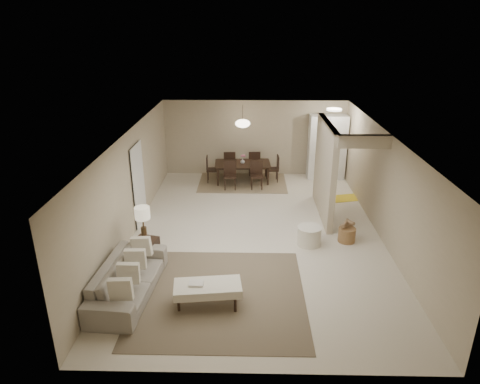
{
  "coord_description": "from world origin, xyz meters",
  "views": [
    {
      "loc": [
        -0.18,
        -9.39,
        4.84
      ],
      "look_at": [
        -0.4,
        0.14,
        1.05
      ],
      "focal_mm": 32.0,
      "sensor_mm": 36.0,
      "label": 1
    }
  ],
  "objects_px": {
    "side_table": "(146,251)",
    "wicker_basket": "(347,235)",
    "sofa": "(128,279)",
    "round_pouf": "(309,236)",
    "pantry_cabinet": "(327,147)",
    "dining_table": "(243,173)",
    "ottoman_bench": "(208,288)"
  },
  "relations": [
    {
      "from": "side_table",
      "to": "dining_table",
      "type": "height_order",
      "value": "dining_table"
    },
    {
      "from": "wicker_basket",
      "to": "sofa",
      "type": "bearing_deg",
      "value": -154.22
    },
    {
      "from": "dining_table",
      "to": "round_pouf",
      "type": "bearing_deg",
      "value": -71.99
    },
    {
      "from": "ottoman_bench",
      "to": "side_table",
      "type": "xyz_separation_m",
      "value": [
        -1.48,
        1.51,
        -0.09
      ]
    },
    {
      "from": "ottoman_bench",
      "to": "dining_table",
      "type": "height_order",
      "value": "dining_table"
    },
    {
      "from": "round_pouf",
      "to": "dining_table",
      "type": "xyz_separation_m",
      "value": [
        -1.62,
        4.2,
        0.09
      ]
    },
    {
      "from": "sofa",
      "to": "ottoman_bench",
      "type": "height_order",
      "value": "sofa"
    },
    {
      "from": "sofa",
      "to": "pantry_cabinet",
      "type": "bearing_deg",
      "value": -31.24
    },
    {
      "from": "sofa",
      "to": "round_pouf",
      "type": "xyz_separation_m",
      "value": [
        3.68,
        2.05,
        -0.12
      ]
    },
    {
      "from": "dining_table",
      "to": "sofa",
      "type": "bearing_deg",
      "value": -111.28
    },
    {
      "from": "round_pouf",
      "to": "sofa",
      "type": "bearing_deg",
      "value": -150.82
    },
    {
      "from": "pantry_cabinet",
      "to": "wicker_basket",
      "type": "distance_m",
      "value": 4.58
    },
    {
      "from": "round_pouf",
      "to": "dining_table",
      "type": "height_order",
      "value": "dining_table"
    },
    {
      "from": "pantry_cabinet",
      "to": "sofa",
      "type": "relative_size",
      "value": 0.91
    },
    {
      "from": "round_pouf",
      "to": "wicker_basket",
      "type": "height_order",
      "value": "round_pouf"
    },
    {
      "from": "sofa",
      "to": "dining_table",
      "type": "relative_size",
      "value": 1.31
    },
    {
      "from": "ottoman_bench",
      "to": "side_table",
      "type": "bearing_deg",
      "value": 127.48
    },
    {
      "from": "pantry_cabinet",
      "to": "wicker_basket",
      "type": "bearing_deg",
      "value": -92.69
    },
    {
      "from": "wicker_basket",
      "to": "dining_table",
      "type": "xyz_separation_m",
      "value": [
        -2.53,
        4.04,
        0.14
      ]
    },
    {
      "from": "sofa",
      "to": "side_table",
      "type": "height_order",
      "value": "sofa"
    },
    {
      "from": "dining_table",
      "to": "side_table",
      "type": "bearing_deg",
      "value": -114.78
    },
    {
      "from": "dining_table",
      "to": "ottoman_bench",
      "type": "bearing_deg",
      "value": -97.64
    },
    {
      "from": "ottoman_bench",
      "to": "side_table",
      "type": "distance_m",
      "value": 2.12
    },
    {
      "from": "sofa",
      "to": "dining_table",
      "type": "bearing_deg",
      "value": -13.85
    },
    {
      "from": "wicker_basket",
      "to": "dining_table",
      "type": "relative_size",
      "value": 0.23
    },
    {
      "from": "round_pouf",
      "to": "dining_table",
      "type": "distance_m",
      "value": 4.5
    },
    {
      "from": "sofa",
      "to": "side_table",
      "type": "bearing_deg",
      "value": 2.0
    },
    {
      "from": "sofa",
      "to": "ottoman_bench",
      "type": "xyz_separation_m",
      "value": [
        1.53,
        -0.3,
        0.01
      ]
    },
    {
      "from": "side_table",
      "to": "wicker_basket",
      "type": "relative_size",
      "value": 1.29
    },
    {
      "from": "pantry_cabinet",
      "to": "sofa",
      "type": "xyz_separation_m",
      "value": [
        -4.8,
        -6.7,
        -0.71
      ]
    },
    {
      "from": "wicker_basket",
      "to": "side_table",
      "type": "bearing_deg",
      "value": -167.52
    },
    {
      "from": "side_table",
      "to": "dining_table",
      "type": "relative_size",
      "value": 0.29
    }
  ]
}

